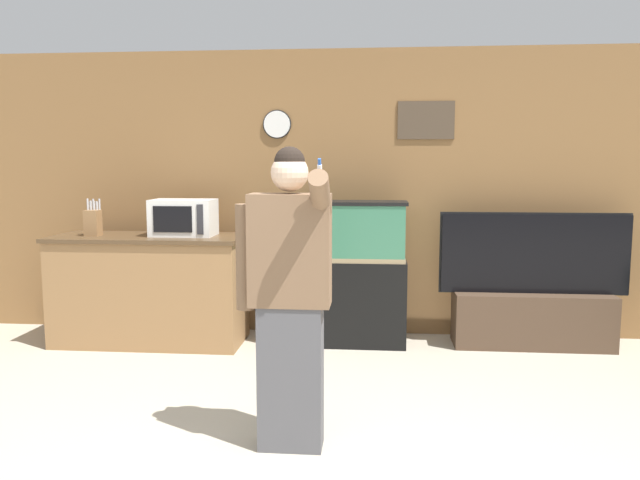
{
  "coord_description": "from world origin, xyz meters",
  "views": [
    {
      "loc": [
        0.3,
        -2.8,
        1.58
      ],
      "look_at": [
        -0.09,
        1.47,
        1.05
      ],
      "focal_mm": 35.0,
      "sensor_mm": 36.0,
      "label": 1
    }
  ],
  "objects_px": {
    "microwave": "(184,218)",
    "aquarium_on_stand": "(344,273)",
    "knife_block": "(93,222)",
    "tv_on_stand": "(532,307)",
    "counter_island": "(150,289)",
    "person_standing": "(289,294)"
  },
  "relations": [
    {
      "from": "counter_island",
      "to": "aquarium_on_stand",
      "type": "distance_m",
      "value": 1.71
    },
    {
      "from": "knife_block",
      "to": "person_standing",
      "type": "height_order",
      "value": "person_standing"
    },
    {
      "from": "counter_island",
      "to": "knife_block",
      "type": "height_order",
      "value": "knife_block"
    },
    {
      "from": "counter_island",
      "to": "aquarium_on_stand",
      "type": "relative_size",
      "value": 1.33
    },
    {
      "from": "microwave",
      "to": "person_standing",
      "type": "distance_m",
      "value": 2.31
    },
    {
      "from": "counter_island",
      "to": "tv_on_stand",
      "type": "height_order",
      "value": "tv_on_stand"
    },
    {
      "from": "counter_island",
      "to": "microwave",
      "type": "xyz_separation_m",
      "value": [
        0.31,
        0.02,
        0.63
      ]
    },
    {
      "from": "microwave",
      "to": "tv_on_stand",
      "type": "distance_m",
      "value": 3.12
    },
    {
      "from": "aquarium_on_stand",
      "to": "person_standing",
      "type": "bearing_deg",
      "value": -95.39
    },
    {
      "from": "counter_island",
      "to": "tv_on_stand",
      "type": "distance_m",
      "value": 3.34
    },
    {
      "from": "knife_block",
      "to": "tv_on_stand",
      "type": "height_order",
      "value": "knife_block"
    },
    {
      "from": "microwave",
      "to": "knife_block",
      "type": "relative_size",
      "value": 1.67
    },
    {
      "from": "counter_island",
      "to": "tv_on_stand",
      "type": "relative_size",
      "value": 1.04
    },
    {
      "from": "tv_on_stand",
      "to": "person_standing",
      "type": "xyz_separation_m",
      "value": [
        -1.82,
        -2.11,
        0.52
      ]
    },
    {
      "from": "tv_on_stand",
      "to": "person_standing",
      "type": "height_order",
      "value": "person_standing"
    },
    {
      "from": "microwave",
      "to": "aquarium_on_stand",
      "type": "bearing_deg",
      "value": 3.38
    },
    {
      "from": "person_standing",
      "to": "knife_block",
      "type": "bearing_deg",
      "value": 136.46
    },
    {
      "from": "knife_block",
      "to": "aquarium_on_stand",
      "type": "relative_size",
      "value": 0.26
    },
    {
      "from": "knife_block",
      "to": "tv_on_stand",
      "type": "bearing_deg",
      "value": 3.45
    },
    {
      "from": "counter_island",
      "to": "tv_on_stand",
      "type": "xyz_separation_m",
      "value": [
        3.33,
        0.17,
        -0.13
      ]
    },
    {
      "from": "counter_island",
      "to": "knife_block",
      "type": "relative_size",
      "value": 5.16
    },
    {
      "from": "aquarium_on_stand",
      "to": "tv_on_stand",
      "type": "xyz_separation_m",
      "value": [
        1.63,
        0.07,
        -0.28
      ]
    }
  ]
}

